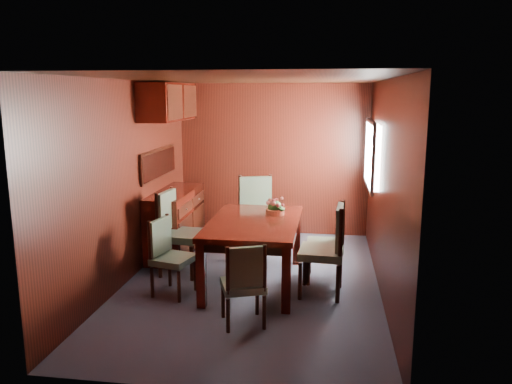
% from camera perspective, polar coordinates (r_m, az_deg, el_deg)
% --- Properties ---
extents(ground, '(4.50, 4.50, 0.00)m').
position_cam_1_polar(ground, '(6.11, -0.46, -10.31)').
color(ground, '#3D4154').
rests_on(ground, ground).
extents(room_shell, '(3.06, 4.52, 2.41)m').
position_cam_1_polar(room_shell, '(6.06, -0.98, 5.42)').
color(room_shell, black).
rests_on(room_shell, ground).
extents(sideboard, '(0.48, 1.40, 0.90)m').
position_cam_1_polar(sideboard, '(7.18, -9.16, -3.39)').
color(sideboard, '#360C06').
rests_on(sideboard, ground).
extents(dining_table, '(1.04, 1.66, 0.78)m').
position_cam_1_polar(dining_table, '(5.89, -0.18, -4.30)').
color(dining_table, '#360C06').
rests_on(dining_table, ground).
extents(chair_left_near, '(0.49, 0.50, 0.88)m').
position_cam_1_polar(chair_left_near, '(5.74, -10.01, -6.76)').
color(chair_left_near, black).
rests_on(chair_left_near, ground).
extents(chair_left_far, '(0.53, 0.55, 1.07)m').
position_cam_1_polar(chair_left_far, '(6.34, -9.16, -4.01)').
color(chair_left_far, black).
rests_on(chair_left_far, ground).
extents(chair_right_near, '(0.51, 0.53, 1.05)m').
position_cam_1_polar(chair_right_near, '(5.65, 8.30, -5.98)').
color(chair_right_near, black).
rests_on(chair_right_near, ground).
extents(chair_right_far, '(0.44, 0.46, 0.96)m').
position_cam_1_polar(chair_right_far, '(6.09, 8.60, -5.25)').
color(chair_right_far, black).
rests_on(chair_right_far, ground).
extents(chair_head, '(0.51, 0.50, 0.85)m').
position_cam_1_polar(chair_head, '(4.88, -1.35, -10.06)').
color(chair_head, black).
rests_on(chair_head, ground).
extents(chair_foot, '(0.65, 0.64, 1.08)m').
position_cam_1_polar(chair_foot, '(7.17, 0.12, -2.01)').
color(chair_foot, black).
rests_on(chair_foot, ground).
extents(flower_centerpiece, '(0.25, 0.25, 0.25)m').
position_cam_1_polar(flower_centerpiece, '(6.11, 2.19, -1.52)').
color(flower_centerpiece, '#B85C38').
rests_on(flower_centerpiece, dining_table).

